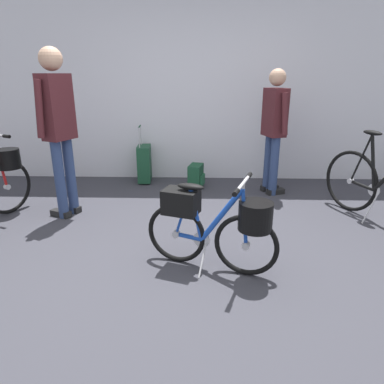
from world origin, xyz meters
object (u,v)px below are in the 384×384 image
Objects in this scene: visitor_browsing at (58,123)px; rolling_suitcase at (144,163)px; backpack_on_floor at (196,176)px; folding_bike_foreground at (216,222)px; visitor_near_wall at (274,126)px; display_bike_left at (383,188)px.

visitor_browsing reaches higher than rolling_suitcase.
visitor_browsing is at bearing -117.11° from rolling_suitcase.
rolling_suitcase is 0.81m from backpack_on_floor.
rolling_suitcase is 2.53× the size of backpack_on_floor.
visitor_browsing is (-1.63, 1.11, 0.62)m from folding_bike_foreground.
visitor_browsing reaches higher than visitor_near_wall.
visitor_near_wall is at bearing 136.19° from display_bike_left.
visitor_near_wall is 0.89× the size of visitor_browsing.
display_bike_left is at bearing -43.81° from visitor_near_wall.
display_bike_left is 2.31m from backpack_on_floor.
visitor_browsing reaches higher than backpack_on_floor.
visitor_browsing reaches higher than display_bike_left.
display_bike_left is 1.47m from visitor_near_wall.
display_bike_left is at bearing -1.66° from visitor_browsing.
visitor_near_wall is (0.80, 1.96, 0.49)m from folding_bike_foreground.
rolling_suitcase reaches higher than backpack_on_floor.
visitor_near_wall is 2.58m from visitor_browsing.
backpack_on_floor is at bearing 36.30° from visitor_browsing.
folding_bike_foreground is 2.17m from visitor_near_wall.
visitor_near_wall is at bearing 67.89° from folding_bike_foreground.
visitor_browsing is at bearing 178.34° from display_bike_left.
backpack_on_floor is at bearing -17.86° from rolling_suitcase.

